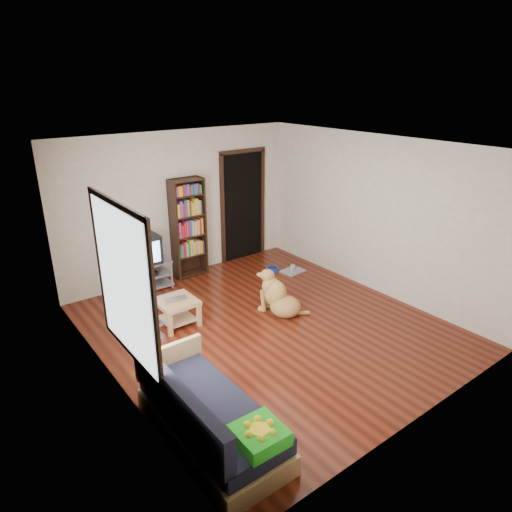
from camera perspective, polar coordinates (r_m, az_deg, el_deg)
ground at (r=6.79m, az=1.38°, el=-8.76°), size 5.00×5.00×0.00m
ceiling at (r=5.93m, az=1.61°, el=13.53°), size 5.00×5.00×0.00m
wall_back at (r=8.25m, az=-9.46°, el=6.29°), size 4.50×0.00×4.50m
wall_front at (r=4.72m, az=20.89°, el=-6.71°), size 4.50×0.00×4.50m
wall_left at (r=5.24m, az=-18.18°, el=-3.50°), size 0.00×5.00×5.00m
wall_right at (r=7.78m, az=14.62°, el=4.95°), size 0.00×5.00×5.00m
green_cushion at (r=4.29m, az=0.43°, el=-21.49°), size 0.43×0.43×0.14m
laptop at (r=6.72m, az=-9.85°, el=-5.43°), size 0.34×0.25×0.02m
dog_bowl at (r=8.60m, az=2.04°, el=-1.69°), size 0.22×0.22×0.08m
grey_rag at (r=8.62m, az=4.63°, el=-1.88°), size 0.43×0.36×0.03m
window at (r=4.73m, az=-16.20°, el=-3.34°), size 0.03×1.46×1.70m
doorway at (r=8.96m, az=-1.67°, el=6.58°), size 1.03×0.05×2.19m
tv_stand at (r=8.01m, az=-13.83°, el=-2.34°), size 0.90×0.45×0.50m
crt_tv at (r=7.86m, az=-14.20°, el=0.88°), size 0.55×0.52×0.58m
bookshelf at (r=8.22m, az=-8.51°, el=4.11°), size 0.60×0.30×1.80m
sofa at (r=4.84m, az=-6.27°, el=-19.39°), size 0.80×1.80×0.80m
coffee_table at (r=6.81m, az=-9.90°, el=-6.33°), size 0.55×0.55×0.40m
dog at (r=7.04m, az=2.81°, el=-5.18°), size 0.61×0.79×0.71m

